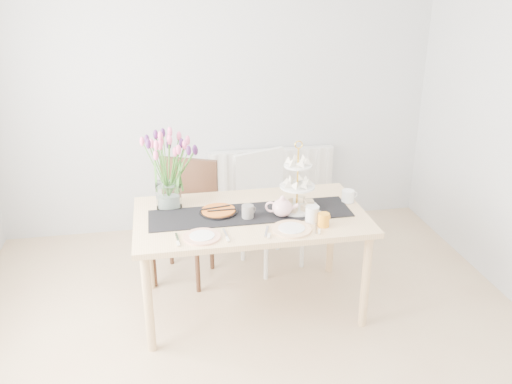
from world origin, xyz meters
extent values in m
plane|color=tan|center=(0.00, 0.00, 0.00)|extent=(4.50, 4.50, 0.00)
plane|color=#B8BBBD|center=(0.00, 2.25, 1.30)|extent=(4.00, 0.00, 4.00)
cube|color=white|center=(0.50, 2.19, 0.45)|extent=(1.20, 0.08, 0.60)
cube|color=tan|center=(0.05, 0.79, 0.73)|extent=(1.60, 0.90, 0.04)
cylinder|color=tan|center=(-0.68, 0.41, 0.35)|extent=(0.06, 0.06, 0.71)
cylinder|color=tan|center=(0.78, 0.41, 0.35)|extent=(0.06, 0.06, 0.71)
cylinder|color=tan|center=(-0.68, 1.17, 0.35)|extent=(0.06, 0.06, 0.71)
cylinder|color=tan|center=(0.78, 1.17, 0.35)|extent=(0.06, 0.06, 0.71)
cube|color=#372114|center=(-0.41, 1.29, 0.48)|extent=(0.62, 0.62, 0.04)
cube|color=#372114|center=(-0.32, 1.49, 0.72)|extent=(0.44, 0.22, 0.45)
cylinder|color=#372114|center=(-0.65, 1.20, 0.23)|extent=(0.04, 0.04, 0.46)
cylinder|color=#372114|center=(-0.32, 1.05, 0.23)|extent=(0.04, 0.04, 0.46)
cylinder|color=#372114|center=(-0.50, 1.53, 0.23)|extent=(0.04, 0.04, 0.46)
cylinder|color=#372114|center=(-0.17, 1.38, 0.23)|extent=(0.04, 0.04, 0.46)
cube|color=white|center=(0.34, 1.37, 0.48)|extent=(0.61, 0.61, 0.04)
cube|color=white|center=(0.26, 1.57, 0.72)|extent=(0.45, 0.21, 0.44)
cylinder|color=white|center=(0.24, 1.14, 0.23)|extent=(0.04, 0.04, 0.46)
cylinder|color=white|center=(0.57, 1.27, 0.23)|extent=(0.04, 0.04, 0.46)
cylinder|color=white|center=(0.10, 1.48, 0.23)|extent=(0.04, 0.04, 0.46)
cylinder|color=white|center=(0.44, 1.61, 0.23)|extent=(0.04, 0.04, 0.46)
cube|color=black|center=(0.05, 0.79, 0.75)|extent=(1.40, 0.35, 0.01)
cube|color=silver|center=(-0.50, 1.03, 0.84)|extent=(0.18, 0.18, 0.18)
cylinder|color=gold|center=(0.39, 0.81, 0.98)|extent=(0.01, 0.01, 0.45)
cylinder|color=white|center=(0.39, 0.81, 0.77)|extent=(0.31, 0.31, 0.01)
cylinder|color=white|center=(0.39, 0.81, 0.92)|extent=(0.25, 0.25, 0.01)
cylinder|color=white|center=(0.39, 0.81, 1.08)|extent=(0.20, 0.20, 0.01)
cylinder|color=white|center=(0.79, 0.87, 0.80)|extent=(0.10, 0.10, 0.09)
cylinder|color=black|center=(-0.17, 0.84, 0.76)|extent=(0.26, 0.26, 0.02)
cylinder|color=orange|center=(-0.17, 0.84, 0.78)|extent=(0.24, 0.24, 0.01)
cylinder|color=slate|center=(0.02, 0.73, 0.80)|extent=(0.11, 0.11, 0.10)
cylinder|color=silver|center=(0.44, 0.60, 0.80)|extent=(0.12, 0.12, 0.11)
cylinder|color=orange|center=(0.49, 0.52, 0.80)|extent=(0.11, 0.11, 0.09)
cylinder|color=silver|center=(-0.31, 0.50, 0.76)|extent=(0.26, 0.26, 0.01)
cylinder|color=white|center=(0.27, 0.50, 0.76)|extent=(0.33, 0.33, 0.01)
camera|label=1|loc=(-0.54, -2.57, 2.33)|focal=38.00mm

